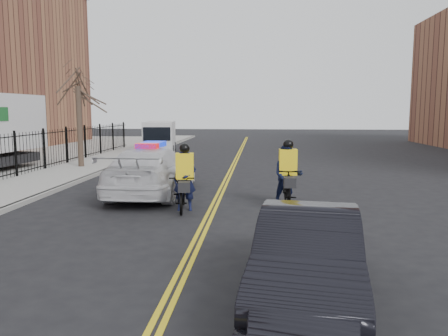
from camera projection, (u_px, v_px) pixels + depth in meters
ground at (207, 222)px, 11.61m from camera, size 120.00×120.00×0.00m
center_line_left at (226, 177)px, 19.53m from camera, size 0.10×60.00×0.01m
center_line_right at (230, 177)px, 19.51m from camera, size 0.10×60.00×0.01m
sidewalk at (66, 173)px, 20.11m from camera, size 3.00×60.00×0.15m
curb at (98, 174)px, 19.99m from camera, size 0.20×60.00×0.15m
iron_fence at (34, 153)px, 20.11m from camera, size 0.12×28.00×2.00m
street_tree at (78, 99)px, 21.65m from camera, size 3.20×3.20×4.80m
police_cruiser at (152, 171)px, 15.27m from camera, size 2.42×5.81×1.84m
dark_sedan at (308, 257)px, 6.65m from camera, size 2.07×4.49×1.43m
cargo_van at (160, 138)px, 30.15m from camera, size 2.66×5.47×2.20m
cyclist_near at (185, 187)px, 12.87m from camera, size 0.97×2.11×1.99m
cyclist_far at (288, 180)px, 13.44m from camera, size 0.94×2.06×2.07m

